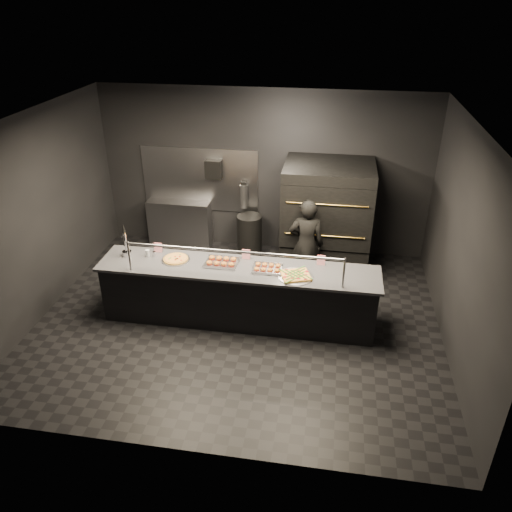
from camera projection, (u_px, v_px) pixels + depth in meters
name	position (u px, v px, depth m)	size (l,w,h in m)	color
room	(236.00, 230.00, 6.97)	(6.04, 6.00, 3.00)	black
service_counter	(238.00, 294.00, 7.42)	(4.10, 0.78, 1.37)	black
pizza_oven	(326.00, 217.00, 8.66)	(1.50, 1.23, 1.91)	black
prep_shelf	(180.00, 223.00, 9.66)	(1.20, 0.35, 0.90)	#99999E
towel_dispenser	(214.00, 169.00, 9.10)	(0.30, 0.20, 0.35)	black
fire_extinguisher	(244.00, 196.00, 9.26)	(0.14, 0.14, 0.51)	#B2B2B7
beer_tap	(126.00, 247.00, 7.44)	(0.14, 0.20, 0.53)	silver
round_pizza	(176.00, 259.00, 7.39)	(0.42, 0.42, 0.03)	silver
slider_tray_a	(222.00, 262.00, 7.29)	(0.51, 0.39, 0.08)	silver
slider_tray_b	(267.00, 268.00, 7.13)	(0.47, 0.38, 0.07)	silver
square_pizza	(296.00, 276.00, 6.96)	(0.50, 0.50, 0.05)	silver
condiment_jar	(150.00, 253.00, 7.47)	(0.16, 0.06, 0.11)	silver
tent_cards	(240.00, 254.00, 7.41)	(2.59, 0.04, 0.15)	white
trash_bin	(250.00, 235.00, 9.34)	(0.47, 0.47, 0.78)	black
worker	(306.00, 244.00, 8.13)	(0.57, 0.38, 1.57)	black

